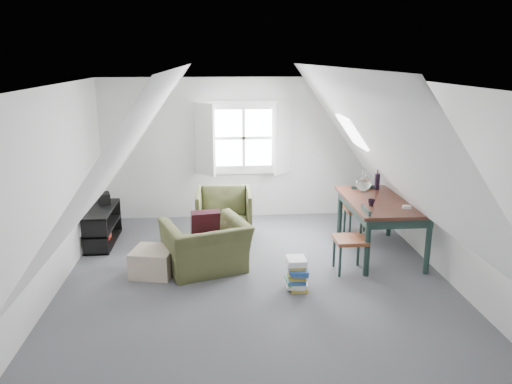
{
  "coord_description": "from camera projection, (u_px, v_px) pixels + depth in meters",
  "views": [
    {
      "loc": [
        -0.48,
        -6.01,
        2.84
      ],
      "look_at": [
        0.05,
        0.6,
        1.03
      ],
      "focal_mm": 35.0,
      "sensor_mm": 36.0,
      "label": 1
    }
  ],
  "objects": [
    {
      "name": "armchair_near",
      "position": [
        206.0,
        270.0,
        6.87
      ],
      "size": [
        1.32,
        1.24,
        0.69
      ],
      "primitive_type": "imported",
      "rotation": [
        0.0,
        0.0,
        3.48
      ],
      "color": "#464A26",
      "rests_on": "floor"
    },
    {
      "name": "skylight",
      "position": [
        352.0,
        132.0,
        7.48
      ],
      "size": [
        0.35,
        0.75,
        0.47
      ],
      "primitive_type": "cube",
      "rotation": [
        0.0,
        0.95,
        0.0
      ],
      "color": "white",
      "rests_on": "slope_right"
    },
    {
      "name": "dining_chair_near",
      "position": [
        353.0,
        239.0,
        6.71
      ],
      "size": [
        0.42,
        0.42,
        0.9
      ],
      "rotation": [
        0.0,
        0.0,
        -1.56
      ],
      "color": "brown",
      "rests_on": "floor"
    },
    {
      "name": "slope_right",
      "position": [
        380.0,
        145.0,
        6.22
      ],
      "size": [
        3.19,
        5.5,
        4.48
      ],
      "primitive_type": "plane",
      "rotation": [
        0.0,
        -2.19,
        0.0
      ],
      "color": "white",
      "rests_on": "wall_right"
    },
    {
      "name": "wall_right",
      "position": [
        449.0,
        184.0,
        6.43
      ],
      "size": [
        0.0,
        5.5,
        5.5
      ],
      "primitive_type": "plane",
      "rotation": [
        1.57,
        0.0,
        -1.57
      ],
      "color": "silver",
      "rests_on": "ground"
    },
    {
      "name": "floor",
      "position": [
        256.0,
        280.0,
        6.56
      ],
      "size": [
        5.5,
        5.5,
        0.0
      ],
      "primitive_type": "plane",
      "color": "#4D4E53",
      "rests_on": "ground"
    },
    {
      "name": "magazine_stack",
      "position": [
        297.0,
        274.0,
        6.25
      ],
      "size": [
        0.31,
        0.36,
        0.41
      ],
      "rotation": [
        0.0,
        0.0,
        0.12
      ],
      "color": "#B29933",
      "rests_on": "floor"
    },
    {
      "name": "throw_pillow",
      "position": [
        205.0,
        224.0,
        6.85
      ],
      "size": [
        0.42,
        0.29,
        0.41
      ],
      "primitive_type": "cube",
      "rotation": [
        0.31,
        0.0,
        0.17
      ],
      "color": "#3A101A",
      "rests_on": "armchair_near"
    },
    {
      "name": "media_shelf",
      "position": [
        102.0,
        228.0,
        7.77
      ],
      "size": [
        0.37,
        1.11,
        0.57
      ],
      "rotation": [
        0.0,
        0.0,
        -0.08
      ],
      "color": "black",
      "rests_on": "floor"
    },
    {
      "name": "armchair_far",
      "position": [
        225.0,
        238.0,
        8.08
      ],
      "size": [
        0.88,
        0.9,
        0.81
      ],
      "primitive_type": "imported",
      "rotation": [
        0.0,
        0.0,
        -0.02
      ],
      "color": "#464A26",
      "rests_on": "floor"
    },
    {
      "name": "demijohn",
      "position": [
        363.0,
        183.0,
        7.6
      ],
      "size": [
        0.23,
        0.23,
        0.33
      ],
      "rotation": [
        0.0,
        0.0,
        0.18
      ],
      "color": "silver",
      "rests_on": "dining_table"
    },
    {
      "name": "wall_front",
      "position": [
        286.0,
        285.0,
        3.59
      ],
      "size": [
        5.0,
        0.0,
        5.0
      ],
      "primitive_type": "plane",
      "rotation": [
        -1.57,
        0.0,
        0.0
      ],
      "color": "silver",
      "rests_on": "ground"
    },
    {
      "name": "paper_box",
      "position": [
        407.0,
        207.0,
        6.8
      ],
      "size": [
        0.12,
        0.09,
        0.04
      ],
      "primitive_type": "cube",
      "rotation": [
        0.0,
        0.0,
        -0.24
      ],
      "color": "white",
      "rests_on": "dining_table"
    },
    {
      "name": "dining_chair_far",
      "position": [
        359.0,
        209.0,
        8.04
      ],
      "size": [
        0.42,
        0.42,
        0.89
      ],
      "rotation": [
        0.0,
        0.0,
        3.51
      ],
      "color": "brown",
      "rests_on": "floor"
    },
    {
      "name": "ottoman",
      "position": [
        154.0,
        262.0,
        6.69
      ],
      "size": [
        0.63,
        0.63,
        0.35
      ],
      "primitive_type": "cube",
      "rotation": [
        0.0,
        0.0,
        -0.2
      ],
      "color": "tan",
      "rests_on": "floor"
    },
    {
      "name": "dormer_window",
      "position": [
        244.0,
        138.0,
        8.76
      ],
      "size": [
        1.71,
        0.35,
        1.3
      ],
      "color": "white",
      "rests_on": "wall_back"
    },
    {
      "name": "wall_back",
      "position": [
        244.0,
        149.0,
        8.88
      ],
      "size": [
        5.0,
        0.0,
        5.0
      ],
      "primitive_type": "plane",
      "rotation": [
        1.57,
        0.0,
        0.0
      ],
      "color": "silver",
      "rests_on": "ground"
    },
    {
      "name": "cup",
      "position": [
        371.0,
        206.0,
        6.91
      ],
      "size": [
        0.12,
        0.12,
        0.09
      ],
      "primitive_type": "imported",
      "rotation": [
        0.0,
        0.0,
        -0.16
      ],
      "color": "black",
      "rests_on": "dining_table"
    },
    {
      "name": "electronics_box",
      "position": [
        104.0,
        199.0,
        7.95
      ],
      "size": [
        0.24,
        0.28,
        0.19
      ],
      "primitive_type": "cube",
      "rotation": [
        0.0,
        0.0,
        0.32
      ],
      "color": "black",
      "rests_on": "media_shelf"
    },
    {
      "name": "ceiling",
      "position": [
        256.0,
        86.0,
        5.91
      ],
      "size": [
        5.5,
        5.5,
        0.0
      ],
      "primitive_type": "plane",
      "rotation": [
        3.14,
        0.0,
        0.0
      ],
      "color": "white",
      "rests_on": "wall_back"
    },
    {
      "name": "vase_twigs",
      "position": [
        377.0,
        181.0,
        7.72
      ],
      "size": [
        0.08,
        0.09,
        0.63
      ],
      "rotation": [
        0.0,
        0.0,
        0.23
      ],
      "color": "black",
      "rests_on": "dining_table"
    },
    {
      "name": "wall_left",
      "position": [
        51.0,
        192.0,
        6.04
      ],
      "size": [
        0.0,
        5.5,
        5.5
      ],
      "primitive_type": "plane",
      "rotation": [
        1.57,
        0.0,
        1.57
      ],
      "color": "silver",
      "rests_on": "ground"
    },
    {
      "name": "slope_left",
      "position": [
        127.0,
        148.0,
        5.98
      ],
      "size": [
        3.19,
        5.5,
        4.48
      ],
      "primitive_type": "plane",
      "rotation": [
        0.0,
        2.19,
        0.0
      ],
      "color": "white",
      "rests_on": "wall_left"
    },
    {
      "name": "dining_table",
      "position": [
        381.0,
        207.0,
        7.25
      ],
      "size": [
        1.01,
        1.68,
        0.84
      ],
      "rotation": [
        0.0,
        0.0,
        -0.03
      ],
      "color": "#351811",
      "rests_on": "floor"
    }
  ]
}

